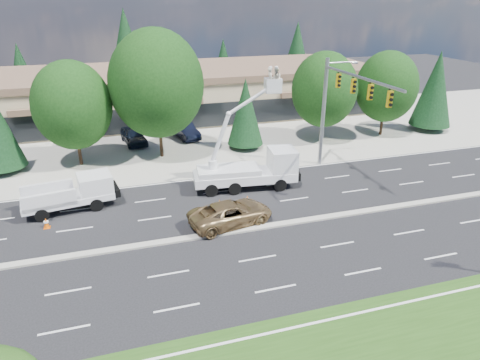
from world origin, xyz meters
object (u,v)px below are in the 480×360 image
object	(u,v)px
bucket_truck	(254,164)
minivan	(231,213)
signal_mast	(338,100)
utility_pickup	(75,196)

from	to	relation	value
bucket_truck	minivan	bearing A→B (deg)	-116.14
bucket_truck	minivan	xyz separation A→B (m)	(-3.23, -5.04, -1.17)
minivan	signal_mast	bearing A→B (deg)	-71.10
signal_mast	minivan	bearing A→B (deg)	-150.12
utility_pickup	minivan	world-z (taller)	utility_pickup
signal_mast	bucket_truck	size ratio (longest dim) A/B	1.12
utility_pickup	bucket_truck	distance (m)	12.93
signal_mast	utility_pickup	bearing A→B (deg)	-177.79
signal_mast	minivan	xyz separation A→B (m)	(-10.38, -5.96, -5.30)
bucket_truck	minivan	world-z (taller)	bucket_truck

